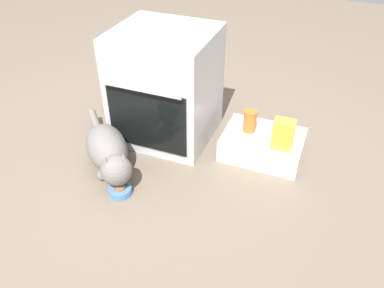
{
  "coord_description": "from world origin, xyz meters",
  "views": [
    {
      "loc": [
        0.87,
        -1.56,
        1.54
      ],
      "look_at": [
        0.24,
        0.04,
        0.25
      ],
      "focal_mm": 36.44,
      "sensor_mm": 36.0,
      "label": 1
    }
  ],
  "objects": [
    {
      "name": "snack_bag",
      "position": [
        0.69,
        0.34,
        0.24
      ],
      "size": [
        0.12,
        0.09,
        0.18
      ],
      "primitive_type": "cube",
      "color": "yellow",
      "rests_on": "pantry_cabinet"
    },
    {
      "name": "ground",
      "position": [
        0.0,
        0.0,
        0.0
      ],
      "size": [
        8.0,
        8.0,
        0.0
      ],
      "primitive_type": "plane",
      "color": "#6B5B4C"
    },
    {
      "name": "pantry_cabinet",
      "position": [
        0.56,
        0.42,
        0.07
      ],
      "size": [
        0.49,
        0.36,
        0.15
      ],
      "primitive_type": "cube",
      "color": "white",
      "rests_on": "ground"
    },
    {
      "name": "sauce_jar",
      "position": [
        0.47,
        0.44,
        0.22
      ],
      "size": [
        0.08,
        0.08,
        0.14
      ],
      "primitive_type": "cylinder",
      "color": "#D16023",
      "rests_on": "pantry_cabinet"
    },
    {
      "name": "food_bowl",
      "position": [
        -0.09,
        -0.23,
        0.03
      ],
      "size": [
        0.13,
        0.13,
        0.07
      ],
      "color": "#4C7AB7",
      "rests_on": "ground"
    },
    {
      "name": "oven",
      "position": [
        -0.09,
        0.41,
        0.36
      ],
      "size": [
        0.59,
        0.59,
        0.72
      ],
      "color": "#B7BABF",
      "rests_on": "ground"
    },
    {
      "name": "cat",
      "position": [
        -0.25,
        -0.06,
        0.13
      ],
      "size": [
        0.63,
        0.64,
        0.25
      ],
      "rotation": [
        0.0,
        0.0,
        -0.8
      ],
      "color": "slate",
      "rests_on": "ground"
    }
  ]
}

